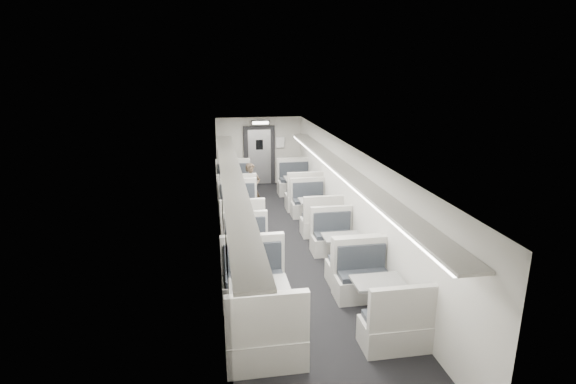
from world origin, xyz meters
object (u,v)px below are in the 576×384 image
object	(u,v)px
booth_right_b	(314,212)
exit_sign	(260,123)
booth_left_a	(235,191)
booth_left_c	(249,259)
booth_right_a	(299,189)
booth_right_c	(342,251)
booth_left_b	(240,216)
booth_left_d	(259,307)
vestibule_door	(259,156)
booth_right_d	(377,300)
passenger	(251,189)

from	to	relation	value
booth_right_b	exit_sign	size ratio (longest dim) A/B	3.26
booth_left_a	booth_left_c	world-z (taller)	booth_left_a
booth_left_a	booth_right_a	xyz separation A→B (m)	(2.00, -0.04, -0.01)
booth_left_c	booth_right_c	size ratio (longest dim) A/B	1.02
booth_left_b	exit_sign	world-z (taller)	exit_sign
booth_left_d	booth_right_b	bearing A→B (deg)	67.08
booth_left_a	vestibule_door	size ratio (longest dim) A/B	1.08
booth_right_d	passenger	size ratio (longest dim) A/B	1.41
booth_left_b	booth_left_d	xyz separation A→B (m)	(0.00, -4.63, 0.04)
booth_right_b	exit_sign	xyz separation A→B (m)	(-1.00, 3.96, 1.92)
booth_left_a	passenger	bearing A→B (deg)	-67.10
booth_right_d	exit_sign	bearing A→B (deg)	96.55
vestibule_door	booth_right_a	bearing A→B (deg)	-66.24
booth_left_a	booth_left_b	bearing A→B (deg)	-90.00
booth_right_c	passenger	size ratio (longest dim) A/B	1.33
booth_left_b	exit_sign	bearing A→B (deg)	76.15
booth_right_a	booth_left_d	bearing A→B (deg)	-106.16
booth_left_b	booth_left_d	world-z (taller)	booth_left_d
booth_right_d	exit_sign	distance (m)	8.97
booth_right_d	booth_left_a	bearing A→B (deg)	106.02
booth_right_c	vestibule_door	world-z (taller)	vestibule_door
booth_right_a	passenger	distance (m)	1.88
passenger	vestibule_door	xyz separation A→B (m)	(0.59, 3.20, 0.30)
exit_sign	booth_right_d	bearing A→B (deg)	-83.45
booth_right_b	vestibule_door	size ratio (longest dim) A/B	0.96
booth_right_d	passenger	xyz separation A→B (m)	(-1.59, 6.00, 0.37)
booth_left_c	booth_right_a	xyz separation A→B (m)	(2.00, 4.92, 0.03)
booth_left_a	booth_left_b	distance (m)	2.31
booth_right_d	passenger	bearing A→B (deg)	104.86
booth_left_b	booth_right_a	world-z (taller)	booth_right_a
booth_right_d	passenger	world-z (taller)	passenger
booth_right_c	booth_right_d	bearing A→B (deg)	-90.00
booth_left_d	passenger	size ratio (longest dim) A/B	1.58
booth_right_d	exit_sign	size ratio (longest dim) A/B	3.39
booth_right_d	vestibule_door	xyz separation A→B (m)	(-1.00, 9.20, 0.66)
exit_sign	passenger	bearing A→B (deg)	-102.27
vestibule_door	booth_right_c	bearing A→B (deg)	-81.94
booth_left_d	booth_right_b	xyz separation A→B (m)	(2.00, 4.73, -0.06)
booth_left_c	booth_left_d	distance (m)	1.99
booth_left_d	booth_left_a	bearing A→B (deg)	90.00
booth_right_c	booth_right_d	distance (m)	2.14
booth_right_a	booth_right_b	bearing A→B (deg)	-90.00
booth_left_b	vestibule_door	size ratio (longest dim) A/B	1.02
booth_left_c	booth_right_c	world-z (taller)	booth_left_c
booth_right_c	vestibule_door	distance (m)	7.16
booth_left_b	passenger	size ratio (longest dim) A/B	1.44
booth_right_a	booth_right_d	world-z (taller)	booth_right_a
booth_left_d	booth_right_b	distance (m)	5.14
booth_left_b	booth_right_b	world-z (taller)	booth_left_b
booth_left_d	booth_left_b	bearing A→B (deg)	90.00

